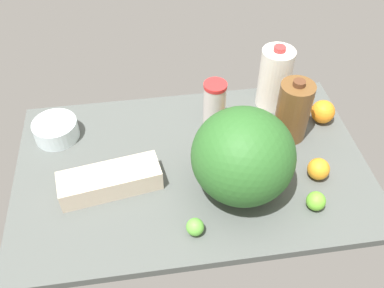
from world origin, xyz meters
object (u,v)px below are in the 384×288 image
Objects in this scene: egg_carton at (110,181)px; orange_far_back at (246,124)px; watermelon at (243,156)px; tumbler_cup at (214,105)px; milk_jug at (275,78)px; lime_by_jug at (316,201)px; chocolate_milk_jug at (293,111)px; lime_beside_bowl at (195,227)px; orange_near_front at (323,112)px; mixing_bowl at (56,130)px; orange_loose at (318,169)px.

egg_carton is 3.70× the size of orange_far_back.
tumbler_cup is at bearing 95.40° from watermelon.
lime_by_jug is (-0.36, -51.43, -9.14)cm from milk_jug.
milk_jug is at bearing 94.52° from chocolate_milk_jug.
orange_far_back is at bearing 169.80° from chocolate_milk_jug.
lime_beside_bowl is (-38.53, -3.72, -0.33)cm from lime_by_jug.
orange_near_front reaches higher than lime_by_jug.
orange_near_front is at bearing -5.13° from tumbler_cup.
mixing_bowl is at bearing 116.09° from egg_carton.
mixing_bowl is at bearing 151.59° from watermelon.
egg_carton is (-41.48, 5.63, -11.13)cm from watermelon.
milk_jug reaches higher than orange_near_front.
orange_near_front reaches higher than mixing_bowl.
tumbler_cup is at bearing 160.84° from chocolate_milk_jug.
watermelon is 47.87cm from orange_near_front.
lime_by_jug is at bearing -90.40° from milk_jug.
orange_near_front reaches higher than egg_carton.
tumbler_cup is (-24.86, -9.24, -2.56)cm from milk_jug.
egg_carton is at bearing -146.76° from tumbler_cup.
tumbler_cup reaches higher than orange_near_front.
chocolate_milk_jug is 17.05cm from orange_near_front.
chocolate_milk_jug is at bearing -159.42° from orange_near_front.
milk_jug is 3.53× the size of orange_loose.
watermelon is 3.63× the size of orange_near_front.
milk_jug is 18.46cm from chocolate_milk_jug.
watermelon is 27.08cm from lime_by_jug.
orange_loose reaches higher than lime_beside_bowl.
orange_near_front reaches higher than orange_loose.
orange_far_back is (-15.56, 2.80, -6.99)cm from chocolate_milk_jug.
orange_loose reaches higher than lime_by_jug.
egg_carton is 3.68× the size of orange_near_front.
lime_by_jug is at bearing -24.10° from egg_carton.
orange_loose is at bearing -13.18° from egg_carton.
orange_near_front is (14.56, 5.47, -6.98)cm from chocolate_milk_jug.
lime_by_jug is 1.12× the size of lime_beside_bowl.
lime_by_jug is 13.08cm from orange_loose.
mixing_bowl is (-82.57, -7.35, -8.73)cm from milk_jug.
milk_jug is 0.80× the size of egg_carton.
chocolate_milk_jug is (1.45, -18.38, -0.81)cm from milk_jug.
lime_beside_bowl is (-38.89, -55.15, -9.47)cm from milk_jug.
orange_loose is (29.59, -30.16, -5.95)cm from tumbler_cup.
watermelon is at bearing -84.60° from tumbler_cup.
chocolate_milk_jug reaches higher than mixing_bowl.
mixing_bowl is 1.81× the size of orange_far_back.
lime_by_jug is (82.22, -44.09, -0.41)cm from mixing_bowl.
watermelon is 25.70cm from lime_beside_bowl.
orange_far_back is (68.47, -8.24, 0.93)cm from mixing_bowl.
lime_by_jug is at bearing -59.85° from tumbler_cup.
tumbler_cup is at bearing -159.60° from milk_jug.
lime_beside_bowl is at bearing -107.00° from tumbler_cup.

